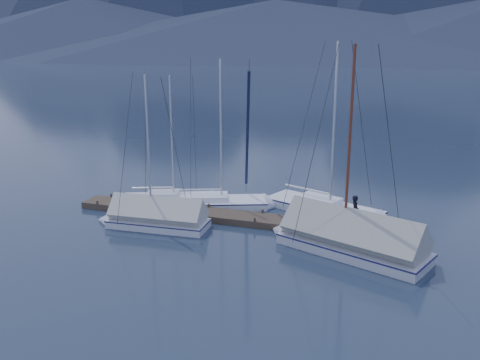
{
  "coord_description": "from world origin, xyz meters",
  "views": [
    {
      "loc": [
        7.74,
        -21.36,
        8.85
      ],
      "look_at": [
        0.0,
        2.0,
        2.2
      ],
      "focal_mm": 38.0,
      "sensor_mm": 36.0,
      "label": 1
    }
  ],
  "objects_px": {
    "sailboat_covered_near": "(341,240)",
    "person": "(355,211)",
    "sailboat_open_right": "(338,213)",
    "sailboat_covered_far": "(150,219)",
    "sailboat_open_mid": "(230,204)",
    "sailboat_open_left": "(181,200)"
  },
  "relations": [
    {
      "from": "sailboat_open_right",
      "to": "sailboat_open_mid",
      "type": "bearing_deg",
      "value": -177.68
    },
    {
      "from": "sailboat_covered_far",
      "to": "person",
      "type": "distance_m",
      "value": 10.06
    },
    {
      "from": "sailboat_covered_near",
      "to": "sailboat_covered_far",
      "type": "bearing_deg",
      "value": 179.83
    },
    {
      "from": "sailboat_open_left",
      "to": "sailboat_covered_near",
      "type": "bearing_deg",
      "value": -23.52
    },
    {
      "from": "sailboat_open_right",
      "to": "person",
      "type": "bearing_deg",
      "value": -64.98
    },
    {
      "from": "sailboat_open_left",
      "to": "sailboat_covered_near",
      "type": "distance_m",
      "value": 10.51
    },
    {
      "from": "sailboat_open_mid",
      "to": "sailboat_covered_near",
      "type": "height_order",
      "value": "sailboat_covered_near"
    },
    {
      "from": "sailboat_open_right",
      "to": "sailboat_covered_near",
      "type": "height_order",
      "value": "sailboat_open_right"
    },
    {
      "from": "sailboat_open_right",
      "to": "person",
      "type": "xyz_separation_m",
      "value": [
        1.04,
        -2.23,
        0.94
      ]
    },
    {
      "from": "sailboat_covered_near",
      "to": "sailboat_covered_far",
      "type": "distance_m",
      "value": 9.43
    },
    {
      "from": "sailboat_open_mid",
      "to": "person",
      "type": "relative_size",
      "value": 5.78
    },
    {
      "from": "sailboat_open_mid",
      "to": "sailboat_covered_far",
      "type": "height_order",
      "value": "sailboat_open_mid"
    },
    {
      "from": "sailboat_covered_far",
      "to": "sailboat_open_right",
      "type": "bearing_deg",
      "value": 27.36
    },
    {
      "from": "sailboat_open_right",
      "to": "sailboat_covered_far",
      "type": "height_order",
      "value": "sailboat_open_right"
    },
    {
      "from": "sailboat_open_mid",
      "to": "sailboat_covered_near",
      "type": "bearing_deg",
      "value": -32.76
    },
    {
      "from": "sailboat_covered_near",
      "to": "person",
      "type": "height_order",
      "value": "sailboat_covered_near"
    },
    {
      "from": "sailboat_open_mid",
      "to": "sailboat_covered_near",
      "type": "xyz_separation_m",
      "value": [
        6.69,
        -4.3,
        0.33
      ]
    },
    {
      "from": "sailboat_open_mid",
      "to": "sailboat_open_left",
      "type": "bearing_deg",
      "value": -177.84
    },
    {
      "from": "sailboat_open_right",
      "to": "sailboat_covered_far",
      "type": "distance_m",
      "value": 9.84
    },
    {
      "from": "sailboat_covered_far",
      "to": "sailboat_open_mid",
      "type": "bearing_deg",
      "value": 57.32
    },
    {
      "from": "sailboat_open_left",
      "to": "sailboat_covered_far",
      "type": "height_order",
      "value": "sailboat_covered_far"
    },
    {
      "from": "sailboat_open_left",
      "to": "sailboat_covered_near",
      "type": "height_order",
      "value": "sailboat_covered_near"
    }
  ]
}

